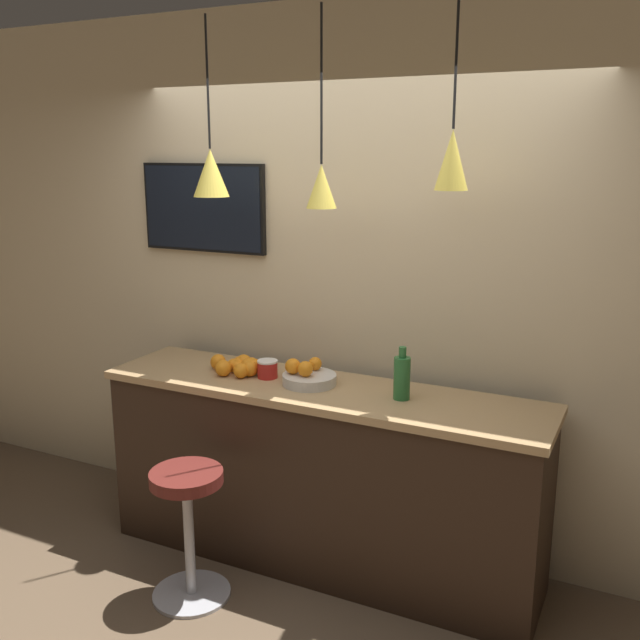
{
  "coord_description": "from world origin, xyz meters",
  "views": [
    {
      "loc": [
        1.51,
        -2.39,
        2.16
      ],
      "look_at": [
        0.0,
        0.7,
        1.33
      ],
      "focal_mm": 40.0,
      "sensor_mm": 36.0,
      "label": 1
    }
  ],
  "objects_px": {
    "bar_stool": "(188,513)",
    "juice_bottle": "(402,377)",
    "fruit_bowl": "(308,376)",
    "spread_jar": "(268,369)",
    "mounted_tv": "(203,208)"
  },
  "relations": [
    {
      "from": "bar_stool",
      "to": "mounted_tv",
      "type": "xyz_separation_m",
      "value": [
        -0.48,
        0.9,
        1.38
      ]
    },
    {
      "from": "spread_jar",
      "to": "mounted_tv",
      "type": "bearing_deg",
      "value": 151.64
    },
    {
      "from": "fruit_bowl",
      "to": "spread_jar",
      "type": "relative_size",
      "value": 2.58
    },
    {
      "from": "fruit_bowl",
      "to": "spread_jar",
      "type": "height_order",
      "value": "fruit_bowl"
    },
    {
      "from": "bar_stool",
      "to": "mounted_tv",
      "type": "relative_size",
      "value": 0.82
    },
    {
      "from": "juice_bottle",
      "to": "spread_jar",
      "type": "height_order",
      "value": "juice_bottle"
    },
    {
      "from": "juice_bottle",
      "to": "spread_jar",
      "type": "bearing_deg",
      "value": 180.0
    },
    {
      "from": "bar_stool",
      "to": "juice_bottle",
      "type": "distance_m",
      "value": 1.22
    },
    {
      "from": "mounted_tv",
      "to": "fruit_bowl",
      "type": "bearing_deg",
      "value": -21.22
    },
    {
      "from": "bar_stool",
      "to": "fruit_bowl",
      "type": "distance_m",
      "value": 0.89
    },
    {
      "from": "fruit_bowl",
      "to": "juice_bottle",
      "type": "bearing_deg",
      "value": 0.19
    },
    {
      "from": "juice_bottle",
      "to": "mounted_tv",
      "type": "bearing_deg",
      "value": 166.45
    },
    {
      "from": "spread_jar",
      "to": "mounted_tv",
      "type": "xyz_separation_m",
      "value": [
        -0.6,
        0.33,
        0.8
      ]
    },
    {
      "from": "fruit_bowl",
      "to": "spread_jar",
      "type": "bearing_deg",
      "value": 179.6
    },
    {
      "from": "juice_bottle",
      "to": "spread_jar",
      "type": "relative_size",
      "value": 2.41
    }
  ]
}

